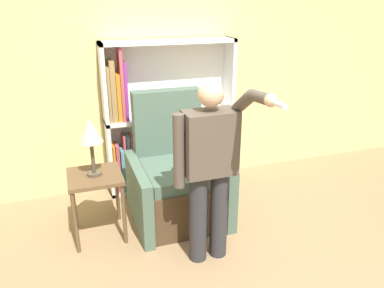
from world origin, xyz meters
name	(u,v)px	position (x,y,z in m)	size (l,w,h in m)	color
ground_plane	(228,287)	(0.00, 0.00, 0.00)	(14.00, 14.00, 0.00)	#937551
wall_back	(160,68)	(0.00, 2.03, 1.40)	(8.00, 0.06, 2.80)	#DBCC84
bookcase	(156,120)	(-0.10, 1.87, 0.84)	(1.49, 0.28, 1.72)	white
armchair	(176,181)	(-0.08, 1.17, 0.39)	(0.91, 0.91, 1.27)	#4C3823
person_standing	(210,165)	(-0.02, 0.40, 0.89)	(0.57, 0.78, 1.56)	#2D2D33
side_table	(96,185)	(-0.88, 1.05, 0.53)	(0.48, 0.48, 0.64)	brown
table_lamp	(90,133)	(-0.88, 1.05, 1.04)	(0.21, 0.21, 0.53)	#4C4233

